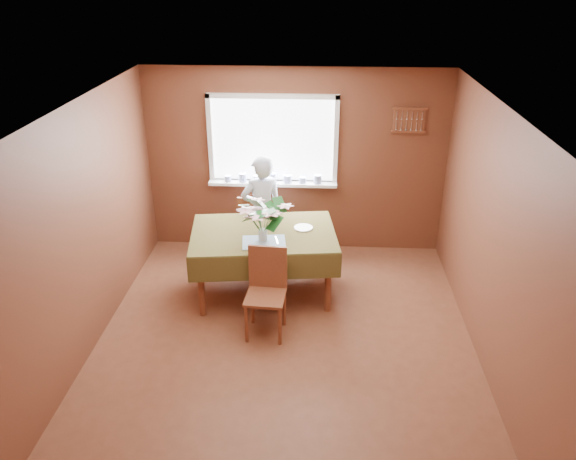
# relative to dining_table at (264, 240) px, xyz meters

# --- Properties ---
(floor) EXTENTS (4.50, 4.50, 0.00)m
(floor) POSITION_rel_dining_table_xyz_m (0.31, -0.96, -0.72)
(floor) COLOR brown
(floor) RESTS_ON ground
(ceiling) EXTENTS (4.50, 4.50, 0.00)m
(ceiling) POSITION_rel_dining_table_xyz_m (0.31, -0.96, 1.78)
(ceiling) COLOR white
(ceiling) RESTS_ON wall_back
(wall_back) EXTENTS (4.00, 0.00, 4.00)m
(wall_back) POSITION_rel_dining_table_xyz_m (0.31, 1.29, 0.53)
(wall_back) COLOR brown
(wall_back) RESTS_ON floor
(wall_front) EXTENTS (4.00, 0.00, 4.00)m
(wall_front) POSITION_rel_dining_table_xyz_m (0.31, -3.21, 0.53)
(wall_front) COLOR brown
(wall_front) RESTS_ON floor
(wall_left) EXTENTS (0.00, 4.50, 4.50)m
(wall_left) POSITION_rel_dining_table_xyz_m (-1.69, -0.96, 0.53)
(wall_left) COLOR brown
(wall_left) RESTS_ON floor
(wall_right) EXTENTS (0.00, 4.50, 4.50)m
(wall_right) POSITION_rel_dining_table_xyz_m (2.31, -0.96, 0.53)
(wall_right) COLOR brown
(wall_right) RESTS_ON floor
(window_assembly) EXTENTS (1.72, 0.20, 1.22)m
(window_assembly) POSITION_rel_dining_table_xyz_m (0.02, 1.23, 0.63)
(window_assembly) COLOR white
(window_assembly) RESTS_ON wall_back
(spoon_rack) EXTENTS (0.44, 0.05, 0.33)m
(spoon_rack) POSITION_rel_dining_table_xyz_m (1.76, 1.25, 1.13)
(spoon_rack) COLOR brown
(spoon_rack) RESTS_ON wall_back
(dining_table) EXTENTS (1.81, 1.35, 0.82)m
(dining_table) POSITION_rel_dining_table_xyz_m (0.00, 0.00, 0.00)
(dining_table) COLOR brown
(dining_table) RESTS_ON floor
(chair_far) EXTENTS (0.44, 0.44, 0.93)m
(chair_far) POSITION_rel_dining_table_xyz_m (-0.20, 0.87, -0.21)
(chair_far) COLOR brown
(chair_far) RESTS_ON floor
(chair_near) EXTENTS (0.44, 0.44, 0.97)m
(chair_near) POSITION_rel_dining_table_xyz_m (0.10, -0.76, -0.19)
(chair_near) COLOR brown
(chair_near) RESTS_ON floor
(seated_woman) EXTENTS (0.64, 0.53, 1.50)m
(seated_woman) POSITION_rel_dining_table_xyz_m (-0.10, 0.77, 0.03)
(seated_woman) COLOR white
(seated_woman) RESTS_ON floor
(flower_bouquet) EXTENTS (0.53, 0.53, 0.45)m
(flower_bouquet) POSITION_rel_dining_table_xyz_m (0.02, -0.20, 0.39)
(flower_bouquet) COLOR white
(flower_bouquet) RESTS_ON dining_table
(side_plate) EXTENTS (0.30, 0.30, 0.01)m
(side_plate) POSITION_rel_dining_table_xyz_m (0.46, 0.14, 0.11)
(side_plate) COLOR white
(side_plate) RESTS_ON dining_table
(table_knife) EXTENTS (0.06, 0.20, 0.00)m
(table_knife) POSITION_rel_dining_table_xyz_m (0.17, -0.22, 0.11)
(table_knife) COLOR silver
(table_knife) RESTS_ON dining_table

